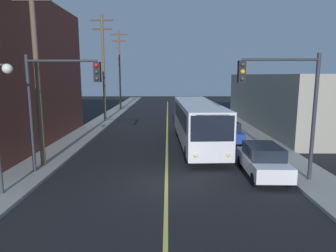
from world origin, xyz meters
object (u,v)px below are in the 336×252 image
object	(u,v)px
utility_pole_near	(38,62)
traffic_signal_right_corner	(284,94)
parked_car_blue	(228,131)
city_bus	(198,121)
parked_car_white	(264,160)
utility_pole_far	(121,67)
parked_car_green	(217,118)
fire_hydrant	(273,146)
utility_pole_mid	(105,64)
street_lamp_left	(1,110)
traffic_signal_left_corner	(61,92)

from	to	relation	value
utility_pole_near	traffic_signal_right_corner	size ratio (longest dim) A/B	1.73
parked_car_blue	traffic_signal_right_corner	world-z (taller)	traffic_signal_right_corner
city_bus	utility_pole_near	xyz separation A→B (m)	(-9.17, -5.25, 4.02)
parked_car_white	utility_pole_far	size ratio (longest dim) A/B	0.39
parked_car_blue	parked_car_green	bearing A→B (deg)	87.66
parked_car_white	fire_hydrant	bearing A→B (deg)	65.91
parked_car_white	utility_pole_mid	world-z (taller)	utility_pole_mid
parked_car_green	street_lamp_left	xyz separation A→B (m)	(-11.76, -18.13, 2.90)
parked_car_white	parked_car_blue	size ratio (longest dim) A/B	1.00
utility_pole_mid	utility_pole_near	bearing A→B (deg)	-90.22
traffic_signal_right_corner	city_bus	bearing A→B (deg)	112.74
utility_pole_far	parked_car_green	bearing A→B (deg)	-49.63
utility_pole_mid	utility_pole_far	xyz separation A→B (m)	(-0.09, 11.41, 0.01)
city_bus	parked_car_green	distance (m)	9.20
street_lamp_left	fire_hydrant	size ratio (longest dim) A/B	6.55
traffic_signal_right_corner	parked_car_blue	bearing A→B (deg)	95.08
city_bus	utility_pole_far	size ratio (longest dim) A/B	1.08
city_bus	traffic_signal_right_corner	bearing A→B (deg)	-67.26
utility_pole_far	street_lamp_left	size ratio (longest dim) A/B	2.06
utility_pole_near	utility_pole_far	xyz separation A→B (m)	(-0.03, 28.01, 0.51)
utility_pole_mid	traffic_signal_left_corner	bearing A→B (deg)	-85.18
utility_pole_near	street_lamp_left	bearing A→B (deg)	-87.99
fire_hydrant	street_lamp_left	bearing A→B (deg)	-153.13
street_lamp_left	traffic_signal_right_corner	bearing A→B (deg)	8.09
parked_car_white	city_bus	bearing A→B (deg)	112.34
fire_hydrant	parked_car_white	bearing A→B (deg)	-114.09
utility_pole_mid	street_lamp_left	world-z (taller)	utility_pole_mid
utility_pole_mid	traffic_signal_right_corner	size ratio (longest dim) A/B	1.89
parked_car_white	utility_pole_mid	size ratio (longest dim) A/B	0.39
utility_pole_far	street_lamp_left	distance (m)	32.26
parked_car_blue	parked_car_green	xyz separation A→B (m)	(0.31, 7.51, 0.00)
traffic_signal_left_corner	city_bus	bearing A→B (deg)	40.20
utility_pole_near	street_lamp_left	world-z (taller)	utility_pole_near
utility_pole_mid	traffic_signal_right_corner	world-z (taller)	utility_pole_mid
city_bus	traffic_signal_left_corner	size ratio (longest dim) A/B	2.04
traffic_signal_left_corner	street_lamp_left	bearing A→B (deg)	-115.50
parked_car_green	utility_pole_far	world-z (taller)	utility_pole_far
traffic_signal_left_corner	fire_hydrant	distance (m)	13.41
city_bus	traffic_signal_left_corner	distance (m)	10.27
utility_pole_near	traffic_signal_left_corner	world-z (taller)	utility_pole_near
parked_car_blue	traffic_signal_left_corner	distance (m)	13.08
parked_car_white	utility_pole_near	distance (m)	13.01
traffic_signal_left_corner	utility_pole_mid	bearing A→B (deg)	94.82
utility_pole_near	fire_hydrant	size ratio (longest dim) A/B	12.33
utility_pole_mid	traffic_signal_left_corner	distance (m)	17.95
utility_pole_near	traffic_signal_right_corner	distance (m)	12.71
utility_pole_far	street_lamp_left	world-z (taller)	utility_pole_far
traffic_signal_left_corner	traffic_signal_right_corner	world-z (taller)	same
utility_pole_mid	traffic_signal_left_corner	xyz separation A→B (m)	(1.50, -17.78, -2.03)
parked_car_white	utility_pole_near	xyz separation A→B (m)	(-11.93, 1.45, 4.99)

